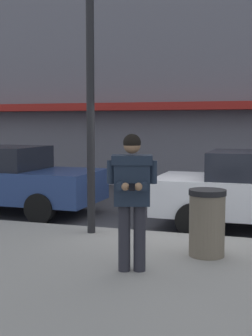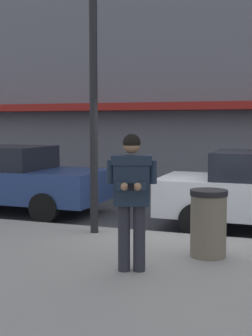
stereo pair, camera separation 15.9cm
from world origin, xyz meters
name	(u,v)px [view 1 (the left image)]	position (x,y,z in m)	size (l,w,h in m)	color
ground_plane	(192,239)	(0.00, 0.00, 0.00)	(80.00, 80.00, 0.00)	#333338
sidewalk	(236,297)	(1.00, -2.85, 0.07)	(32.00, 5.30, 0.14)	gray
curb_paint_line	(249,242)	(1.00, 0.05, 0.00)	(28.00, 0.12, 0.01)	silver
parked_sedan_near	(3,179)	(-4.63, 1.20, 0.79)	(4.54, 2.01, 1.54)	navy
man_texting_on_phone	(132,187)	(-0.37, -2.51, 1.25)	(0.63, 0.64, 1.81)	#23232B
street_lamp_post	(90,61)	(-1.69, -0.65, 3.14)	(0.36, 0.36, 4.88)	black
trash_bin	(207,222)	(0.47, -1.49, 0.63)	(0.55, 0.55, 0.98)	#665B4C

